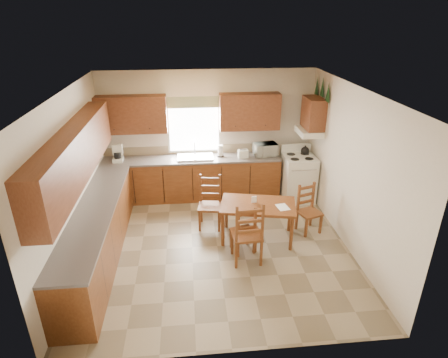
{
  "coord_description": "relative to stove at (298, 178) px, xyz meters",
  "views": [
    {
      "loc": [
        -0.43,
        -5.48,
        3.77
      ],
      "look_at": [
        0.15,
        0.3,
        1.15
      ],
      "focal_mm": 30.0,
      "sensor_mm": 36.0,
      "label": 1
    }
  ],
  "objects": [
    {
      "name": "table_paper",
      "position": [
        -0.74,
        -1.6,
        0.21
      ],
      "size": [
        0.23,
        0.28,
        0.0
      ],
      "primitive_type": "cube",
      "rotation": [
        0.0,
        0.0,
        0.18
      ],
      "color": "white",
      "rests_on": "dining_table"
    },
    {
      "name": "chair_near_left",
      "position": [
        -1.44,
        -2.07,
        0.07
      ],
      "size": [
        0.49,
        0.47,
        1.11
      ],
      "primitive_type": "cube",
      "rotation": [
        0.0,
        0.0,
        3.2
      ],
      "color": "brown",
      "rests_on": "floor"
    },
    {
      "name": "chair_near_right",
      "position": [
        -1.46,
        -1.81,
        -0.05
      ],
      "size": [
        0.44,
        0.43,
        0.87
      ],
      "primitive_type": "cube",
      "rotation": [
        0.0,
        0.0,
        3.42
      ],
      "color": "brown",
      "rests_on": "floor"
    },
    {
      "name": "pine_decal_c",
      "position": [
        0.33,
        0.33,
        1.9
      ],
      "size": [
        0.22,
        0.22,
        0.36
      ],
      "primitive_type": "cone",
      "color": "#173A1A",
      "rests_on": "wall_right"
    },
    {
      "name": "counter_left",
      "position": [
        -3.83,
        -1.79,
        0.42
      ],
      "size": [
        0.63,
        3.6,
        0.04
      ],
      "primitive_type": "cube",
      "color": "#5B5452",
      "rests_on": "lower_cab_left"
    },
    {
      "name": "pine_decal_b",
      "position": [
        0.33,
        0.01,
        1.94
      ],
      "size": [
        0.22,
        0.22,
        0.36
      ],
      "primitive_type": "cone",
      "color": "#173A1A",
      "rests_on": "wall_right"
    },
    {
      "name": "toaster",
      "position": [
        -1.17,
        0.23,
        0.52
      ],
      "size": [
        0.22,
        0.16,
        0.17
      ],
      "primitive_type": "cube",
      "rotation": [
        0.0,
        0.0,
        0.14
      ],
      "color": "silver",
      "rests_on": "counter_back"
    },
    {
      "name": "upper_cab_left",
      "position": [
        -3.96,
        -1.79,
        1.37
      ],
      "size": [
        0.33,
        3.6,
        0.75
      ],
      "primitive_type": "cube",
      "color": "brown",
      "rests_on": "wall_left"
    },
    {
      "name": "window_pane",
      "position": [
        -2.18,
        0.57,
        1.07
      ],
      "size": [
        1.05,
        0.01,
        1.1
      ],
      "primitive_type": "cube",
      "color": "white",
      "rests_on": "wall_back"
    },
    {
      "name": "table_card",
      "position": [
        -1.2,
        -1.38,
        0.27
      ],
      "size": [
        0.09,
        0.03,
        0.12
      ],
      "primitive_type": "cube",
      "rotation": [
        0.0,
        0.0,
        0.13
      ],
      "color": "white",
      "rests_on": "dining_table"
    },
    {
      "name": "wall_left",
      "position": [
        -4.13,
        -1.64,
        0.87
      ],
      "size": [
        4.5,
        4.5,
        0.0
      ],
      "primitive_type": "plane",
      "color": "beige",
      "rests_on": "floor"
    },
    {
      "name": "range_hood",
      "position": [
        0.15,
        0.01,
        1.04
      ],
      "size": [
        0.44,
        0.62,
        0.12
      ],
      "primitive_type": "cube",
      "color": "silver",
      "rests_on": "wall_right"
    },
    {
      "name": "paper_towel",
      "position": [
        -1.64,
        0.35,
        0.56
      ],
      "size": [
        0.12,
        0.12,
        0.25
      ],
      "primitive_type": "cylinder",
      "rotation": [
        0.0,
        0.0,
        0.09
      ],
      "color": "white",
      "rests_on": "counter_back"
    },
    {
      "name": "chair_far_right",
      "position": [
        -0.15,
        -1.32,
        -0.03
      ],
      "size": [
        0.47,
        0.46,
        0.91
      ],
      "primitive_type": "cube",
      "rotation": [
        0.0,
        0.0,
        0.32
      ],
      "color": "brown",
      "rests_on": "floor"
    },
    {
      "name": "pine_decal_a",
      "position": [
        0.33,
        -0.31,
        1.9
      ],
      "size": [
        0.22,
        0.22,
        0.36
      ],
      "primitive_type": "cone",
      "color": "#173A1A",
      "rests_on": "wall_right"
    },
    {
      "name": "lower_cab_left",
      "position": [
        -3.83,
        -1.79,
        -0.04
      ],
      "size": [
        0.6,
        3.6,
        0.88
      ],
      "primitive_type": "cube",
      "color": "brown",
      "rests_on": "floor"
    },
    {
      "name": "upper_cab_stove",
      "position": [
        0.2,
        0.01,
        1.42
      ],
      "size": [
        0.33,
        0.62,
        0.62
      ],
      "primitive_type": "cube",
      "color": "brown",
      "rests_on": "wall_right"
    },
    {
      "name": "ceiling",
      "position": [
        -1.88,
        -1.64,
        2.22
      ],
      "size": [
        4.5,
        4.5,
        0.0
      ],
      "primitive_type": "plane",
      "color": "olive",
      "rests_on": "floor"
    },
    {
      "name": "sink_basin",
      "position": [
        -2.18,
        0.31,
        0.46
      ],
      "size": [
        0.75,
        0.45,
        0.04
      ],
      "primitive_type": "cube",
      "color": "silver",
      "rests_on": "counter_back"
    },
    {
      "name": "dining_table",
      "position": [
        -1.14,
        -1.45,
        -0.14
      ],
      "size": [
        1.42,
        0.99,
        0.69
      ],
      "primitive_type": "cube",
      "rotation": [
        0.0,
        0.0,
        -0.21
      ],
      "color": "brown",
      "rests_on": "floor"
    },
    {
      "name": "microwave",
      "position": [
        -0.68,
        0.31,
        0.57
      ],
      "size": [
        0.49,
        0.39,
        0.27
      ],
      "primitive_type": "imported",
      "rotation": [
        0.0,
        0.0,
        0.16
      ],
      "color": "silver",
      "rests_on": "counter_back"
    },
    {
      "name": "floor",
      "position": [
        -1.88,
        -1.64,
        -0.48
      ],
      "size": [
        4.5,
        4.5,
        0.0
      ],
      "primitive_type": "plane",
      "color": "#89795D",
      "rests_on": "ground"
    },
    {
      "name": "window_frame",
      "position": [
        -2.18,
        0.58,
        1.07
      ],
      "size": [
        1.13,
        0.02,
        1.18
      ],
      "primitive_type": "cube",
      "color": "silver",
      "rests_on": "wall_back"
    },
    {
      "name": "window_valance",
      "position": [
        -2.18,
        0.55,
        1.57
      ],
      "size": [
        1.19,
        0.01,
        0.24
      ],
      "primitive_type": "cube",
      "color": "#3B5B2B",
      "rests_on": "wall_back"
    },
    {
      "name": "wall_front",
      "position": [
        -1.88,
        -3.89,
        0.87
      ],
      "size": [
        4.5,
        4.5,
        0.0
      ],
      "primitive_type": "plane",
      "color": "beige",
      "rests_on": "floor"
    },
    {
      "name": "stove",
      "position": [
        0.0,
        0.0,
        0.0
      ],
      "size": [
        0.66,
        0.68,
        0.96
      ],
      "primitive_type": "cube",
      "rotation": [
        0.0,
        0.0,
        0.01
      ],
      "color": "silver",
      "rests_on": "floor"
    },
    {
      "name": "coffeemaker",
      "position": [
        -3.77,
        0.27,
        0.62
      ],
      "size": [
        0.24,
        0.28,
        0.36
      ],
      "primitive_type": "cube",
      "rotation": [
        0.0,
        0.0,
        0.09
      ],
      "color": "silver",
      "rests_on": "counter_back"
    },
    {
      "name": "upper_cab_back_right",
      "position": [
        -1.02,
        0.44,
        1.37
      ],
      "size": [
        1.25,
        0.33,
        0.75
      ],
      "primitive_type": "cube",
      "color": "brown",
      "rests_on": "wall_back"
    },
    {
      "name": "wall_right",
      "position": [
        0.37,
        -1.64,
        0.87
      ],
      "size": [
        4.5,
        4.5,
        0.0
      ],
      "primitive_type": "plane",
      "color": "beige",
      "rests_on": "floor"
    },
    {
      "name": "upper_cab_back_left",
      "position": [
        -3.43,
        0.44,
        1.37
      ],
      "size": [
        1.41,
        0.33,
        0.75
      ],
      "primitive_type": "cube",
      "color": "brown",
      "rests_on": "wall_back"
    },
    {
      "name": "counter_back",
      "position": [
        -2.25,
        0.31,
        0.42
      ],
      "size": [
        3.75,
        0.63,
        0.04
      ],
      "primitive_type": "cube",
      "color": "#5B5452",
      "rests_on": "lower_cab_back"
    },
    {
      "name": "lower_cab_back",
      "position": [
        -2.25,
        0.31,
        -0.04
      ],
      "size": [
        3.75,
        0.6,
        0.88
      ],
      "primitive_type": "cube",
      "color": "brown",
      "rests_on": "floor"
    },
    {
      "name": "wall_back",
      "position": [
        -1.88,
        0.61,
        0.87
      ],
      "size": [
        4.5,
        4.5,
        0.0
      ],
      "primitive_type": "plane",
      "color": "beige",
      "rests_on": "floor"
    },
    {
      "name": "backsplash",
      "position": [
        -2.25,
        0.6,
        0.53
      ],
      "size": [
        3.75,
        0.01,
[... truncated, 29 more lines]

